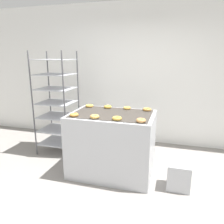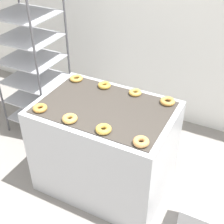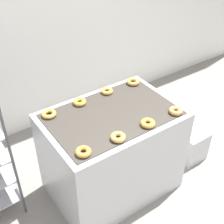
# 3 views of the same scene
# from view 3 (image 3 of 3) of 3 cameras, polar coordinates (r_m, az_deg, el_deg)

# --- Properties ---
(wall_back) EXTENTS (8.00, 0.05, 2.80)m
(wall_back) POSITION_cam_3_polar(r_m,az_deg,el_deg) (3.73, -13.33, 16.32)
(wall_back) COLOR white
(wall_back) RESTS_ON ground_plane
(fryer_machine) EXTENTS (1.23, 0.84, 0.96)m
(fryer_machine) POSITION_cam_3_polar(r_m,az_deg,el_deg) (3.09, 0.01, -7.47)
(fryer_machine) COLOR #B7BABF
(fryer_machine) RESTS_ON ground_plane
(glaze_bin) EXTENTS (0.30, 0.29, 0.37)m
(glaze_bin) POSITION_cam_3_polar(r_m,az_deg,el_deg) (3.73, 14.23, -5.85)
(glaze_bin) COLOR #B7BABF
(glaze_bin) RESTS_ON ground_plane
(donut_near_left) EXTENTS (0.12, 0.12, 0.04)m
(donut_near_left) POSITION_cam_3_polar(r_m,az_deg,el_deg) (2.39, -5.26, -7.25)
(donut_near_left) COLOR #C78639
(donut_near_left) RESTS_ON fryer_machine
(donut_near_midleft) EXTENTS (0.13, 0.13, 0.04)m
(donut_near_midleft) POSITION_cam_3_polar(r_m,az_deg,el_deg) (2.50, 1.11, -4.60)
(donut_near_midleft) COLOR gold
(donut_near_midleft) RESTS_ON fryer_machine
(donut_near_midright) EXTENTS (0.13, 0.13, 0.04)m
(donut_near_midright) POSITION_cam_3_polar(r_m,az_deg,el_deg) (2.66, 6.56, -2.03)
(donut_near_midright) COLOR gold
(donut_near_midright) RESTS_ON fryer_machine
(donut_near_right) EXTENTS (0.13, 0.13, 0.04)m
(donut_near_right) POSITION_cam_3_polar(r_m,az_deg,el_deg) (2.84, 11.57, 0.22)
(donut_near_right) COLOR tan
(donut_near_right) RESTS_ON fryer_machine
(donut_far_left) EXTENTS (0.13, 0.13, 0.04)m
(donut_far_left) POSITION_cam_3_polar(r_m,az_deg,el_deg) (2.80, -11.46, -0.36)
(donut_far_left) COLOR gold
(donut_far_left) RESTS_ON fryer_machine
(donut_far_midleft) EXTENTS (0.12, 0.12, 0.04)m
(donut_far_midleft) POSITION_cam_3_polar(r_m,az_deg,el_deg) (2.91, -5.94, 1.84)
(donut_far_midleft) COLOR gold
(donut_far_midleft) RESTS_ON fryer_machine
(donut_far_midright) EXTENTS (0.12, 0.12, 0.04)m
(donut_far_midright) POSITION_cam_3_polar(r_m,az_deg,el_deg) (3.06, -0.93, 3.85)
(donut_far_midright) COLOR gold
(donut_far_midright) RESTS_ON fryer_machine
(donut_far_right) EXTENTS (0.13, 0.13, 0.04)m
(donut_far_right) POSITION_cam_3_polar(r_m,az_deg,el_deg) (3.21, 3.87, 5.53)
(donut_far_right) COLOR #C28940
(donut_far_right) RESTS_ON fryer_machine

